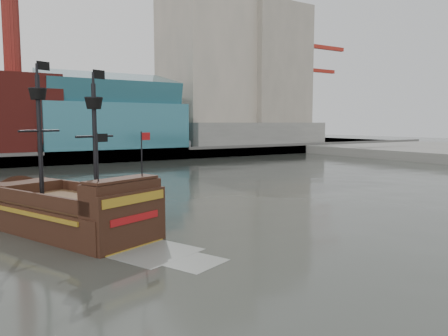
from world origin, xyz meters
TOP-DOWN VIEW (x-y plane):
  - ground at (0.00, 0.00)m, footprint 400.00×400.00m
  - promenade_far at (0.00, 92.00)m, footprint 220.00×60.00m
  - seawall at (0.00, 62.50)m, footprint 220.00×1.00m
  - skyline at (5.21, 84.56)m, footprint 149.00×45.00m
  - crane_a at (78.63, 82.00)m, footprint 22.50×4.00m
  - crane_b at (88.23, 92.00)m, footprint 19.10×4.00m
  - pirate_ship at (-13.21, 9.44)m, footprint 11.32×18.40m

SIDE VIEW (x-z plane):
  - ground at x=0.00m, z-range 0.00..0.00m
  - promenade_far at x=0.00m, z-range 0.00..2.00m
  - pirate_ship at x=-13.21m, z-range -5.42..7.83m
  - seawall at x=0.00m, z-range 0.00..2.60m
  - crane_b at x=88.23m, z-range 2.45..28.70m
  - crane_a at x=78.63m, z-range 2.99..35.24m
  - skyline at x=5.21m, z-range -6.45..55.55m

